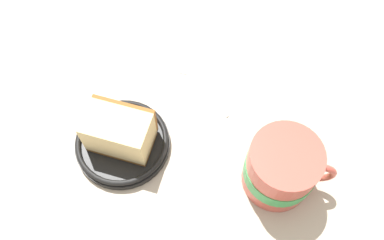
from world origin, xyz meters
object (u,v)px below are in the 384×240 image
Objects in this scene: cake_slice at (119,131)px; tea_mug at (281,169)px; teaspoon at (191,76)px; small_plate at (122,143)px.

cake_slice is 0.77× the size of tea_mug.
tea_mug is at bearing -36.39° from teaspoon.
small_plate is 3.61cm from cake_slice.
teaspoon is at bearing 68.24° from cake_slice.
small_plate is at bearing -87.55° from cake_slice.
teaspoon is (5.94, 15.19, -0.64)cm from small_plate.
tea_mug is at bearing 4.98° from small_plate.
tea_mug reaches higher than teaspoon.
cake_slice reaches higher than teaspoon.
tea_mug is (23.75, 1.79, 0.31)cm from cake_slice.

